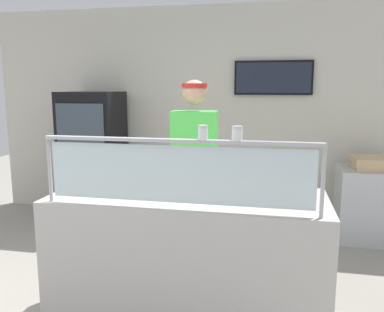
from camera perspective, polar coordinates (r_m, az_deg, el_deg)
The scene contains 12 objects.
ground_plane at distance 3.73m, azimuth 1.54°, elevation -17.28°, with size 12.00×12.00×0.00m, color gray.
shop_rear_unit at distance 5.12m, azimuth 5.25°, elevation 5.96°, with size 6.33×0.13×2.70m.
serving_counter at distance 2.98m, azimuth -0.57°, elevation -14.45°, with size 1.93×0.77×0.95m, color #BCB7B2.
sneeze_guard at distance 2.44m, azimuth -2.20°, elevation -1.30°, with size 1.75×0.06×0.44m.
pizza_tray at distance 2.85m, azimuth -0.58°, elevation -5.06°, with size 0.42×0.42×0.04m.
pizza_server at distance 2.83m, azimuth -1.04°, elevation -4.71°, with size 0.07×0.28×0.01m, color #ADAFB7.
parmesan_shaker at distance 2.38m, azimuth 1.57°, elevation 3.25°, with size 0.06×0.06×0.09m.
pepper_flake_shaker at distance 2.35m, azimuth 6.49°, elevation 3.10°, with size 0.06×0.06×0.09m.
worker_figure at distance 3.46m, azimuth 0.39°, elevation -1.76°, with size 0.41×0.50×1.76m.
drink_fridge at distance 5.21m, azimuth -13.92°, elevation -0.14°, with size 0.70×0.64×1.64m.
prep_shelf at distance 4.89m, azimuth 24.05°, elevation -6.38°, with size 0.70×0.55×0.81m, color #B7BABF.
pizza_box_stack at distance 4.78m, azimuth 24.54°, elevation -0.90°, with size 0.47×0.47×0.13m.
Camera 1 is at (1.54, -2.27, 1.70)m, focal length 37.31 mm.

